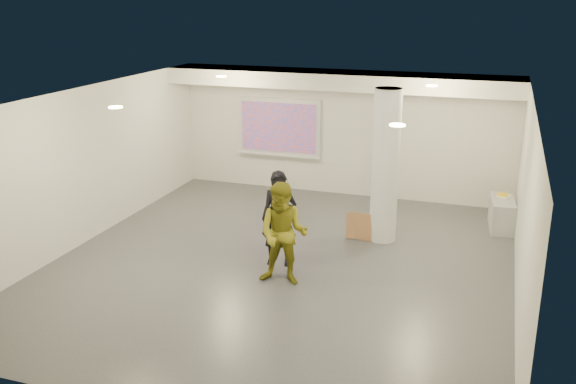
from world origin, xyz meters
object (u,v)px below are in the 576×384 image
(woman, at_px, (279,219))
(man, at_px, (283,234))
(column, at_px, (385,166))
(credenza, at_px, (502,214))
(projection_screen, at_px, (279,128))

(woman, relative_size, man, 0.98)
(column, relative_size, woman, 1.74)
(credenza, distance_m, man, 5.22)
(column, height_order, projection_screen, column)
(credenza, xyz_separation_m, man, (-3.43, -3.90, 0.56))
(projection_screen, relative_size, man, 1.20)
(credenza, height_order, man, man)
(column, height_order, credenza, column)
(projection_screen, relative_size, woman, 1.22)
(column, distance_m, projection_screen, 4.08)
(credenza, relative_size, woman, 0.63)
(projection_screen, xyz_separation_m, credenza, (5.32, -1.25, -1.21))
(credenza, xyz_separation_m, woman, (-3.76, -3.18, 0.54))
(projection_screen, bearing_deg, woman, -70.59)
(column, distance_m, woman, 2.43)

